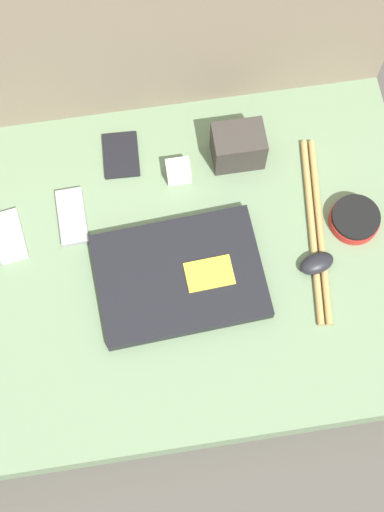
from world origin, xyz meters
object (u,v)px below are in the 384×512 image
Objects in this scene: phone_black at (121,155)px; camera_pouch at (238,146)px; computer_mouse at (317,263)px; phone_silver at (72,217)px; laptop at (180,276)px; charger_brick at (177,171)px; speaker_puck at (355,219)px; phone_small at (9,236)px.

phone_black is 0.24m from camera_pouch.
camera_pouch is (-0.11, 0.26, 0.03)m from computer_mouse.
computer_mouse is 0.65× the size of phone_silver.
charger_brick reaches higher than laptop.
speaker_puck is at bearing -11.10° from phone_silver.
camera_pouch is (0.47, 0.11, 0.04)m from phone_small.
computer_mouse is 0.33m from charger_brick.
laptop is at bearing -40.65° from phone_silver.
computer_mouse is at bearing -23.25° from phone_small.
camera_pouch reaches higher than charger_brick.
phone_silver is (-0.19, 0.16, -0.01)m from laptop.
laptop reaches higher than computer_mouse.
phone_small is (-0.13, -0.02, -0.00)m from phone_silver.
camera_pouch is at bearing 54.45° from laptop.
phone_black is (-0.35, 0.29, -0.01)m from computer_mouse.
speaker_puck is at bearing 25.78° from computer_mouse.
speaker_puck is 0.68m from phone_small.
computer_mouse is at bearing -44.30° from charger_brick.
speaker_puck is at bearing -41.19° from camera_pouch.
phone_silver is 0.17m from phone_black.
computer_mouse is 0.12m from speaker_puck.
camera_pouch is 2.16× the size of charger_brick.
computer_mouse is at bearing -66.60° from camera_pouch.
charger_brick reaches higher than phone_small.
computer_mouse reaches higher than phone_small.
phone_small is 2.38× the size of charger_brick.
laptop is 2.90× the size of phone_small.
speaker_puck is at bearing -24.97° from charger_brick.
phone_small reaches higher than phone_black.
phone_black is at bearing 22.35° from phone_small.
phone_black is 1.01× the size of camera_pouch.
phone_black is at bearing 102.96° from laptop.
speaker_puck is (0.09, 0.08, 0.00)m from computer_mouse.
computer_mouse is at bearing -37.69° from phone_black.
phone_black is at bearing 171.13° from camera_pouch.
phone_silver is (-0.55, 0.09, -0.01)m from speaker_puck.
camera_pouch is at bearing 3.88° from phone_small.
computer_mouse is 0.28m from camera_pouch.
laptop is at bearing -71.20° from phone_black.
phone_black is 0.28m from phone_small.
phone_silver is at bearing -129.97° from phone_black.
phone_silver is at bearing -166.15° from camera_pouch.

